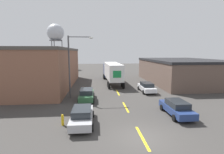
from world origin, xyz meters
TOP-DOWN VIEW (x-y plane):
  - ground_plane at (0.00, 0.00)m, footprint 160.00×160.00m
  - road_centerline at (0.00, 7.09)m, footprint 0.20×17.70m
  - warehouse_left at (-14.09, 20.26)m, footprint 13.27×22.59m
  - warehouse_right at (13.90, 21.86)m, footprint 12.89×19.28m
  - semi_truck at (-0.08, 22.88)m, footprint 3.11×13.94m
  - parked_car_left_far at (-4.48, 10.31)m, footprint 1.96×4.78m
  - parked_car_right_mid at (4.48, 14.21)m, footprint 1.96×4.78m
  - parked_car_right_near at (4.48, 4.13)m, footprint 1.96×4.78m
  - parked_car_left_near at (-4.48, 2.82)m, footprint 1.96×4.78m
  - water_tower at (-17.88, 55.88)m, footprint 6.20×6.20m
  - street_lamp at (-6.34, 11.80)m, footprint 3.29×0.32m
  - fire_hydrant at (-6.10, 2.76)m, footprint 0.22×0.22m

SIDE VIEW (x-z plane):
  - ground_plane at x=0.00m, z-range 0.00..0.00m
  - road_centerline at x=0.00m, z-range 0.00..0.01m
  - fire_hydrant at x=-6.10m, z-range 0.00..0.95m
  - parked_car_left_far at x=-4.48m, z-range 0.02..1.50m
  - parked_car_right_mid at x=4.48m, z-range 0.02..1.50m
  - parked_car_right_near at x=4.48m, z-range 0.02..1.50m
  - parked_car_left_near at x=-4.48m, z-range 0.02..1.50m
  - warehouse_right at x=13.90m, z-range 0.00..4.66m
  - semi_truck at x=-0.08m, z-range 0.39..4.35m
  - warehouse_left at x=-14.09m, z-range 0.00..6.76m
  - street_lamp at x=-6.34m, z-range 0.72..8.91m
  - water_tower at x=-17.88m, z-range 4.89..21.17m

